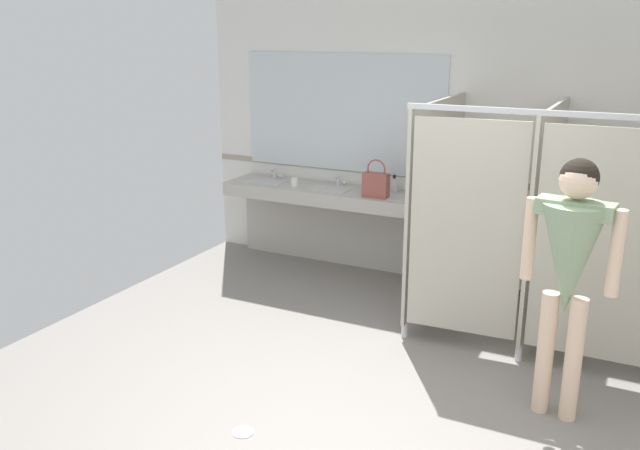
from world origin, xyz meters
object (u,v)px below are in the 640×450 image
handbag (376,184)px  soap_dispenser (394,185)px  person_standing (570,258)px  paper_cup (295,182)px

handbag → soap_dispenser: 0.31m
person_standing → paper_cup: person_standing is taller
person_standing → handbag: (-2.01, 1.74, -0.09)m
handbag → paper_cup: 0.95m
soap_dispenser → paper_cup: soap_dispenser is taller
handbag → soap_dispenser: bearing=74.6°
person_standing → paper_cup: 3.47m
paper_cup → person_standing: bearing=-31.3°
paper_cup → soap_dispenser: bearing=12.9°
soap_dispenser → person_standing: bearing=-46.5°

